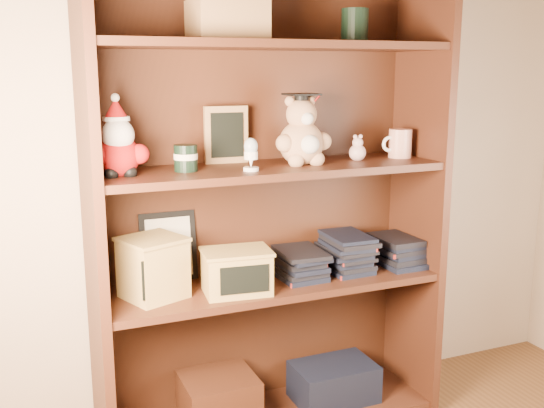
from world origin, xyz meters
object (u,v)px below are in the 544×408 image
(bookcase, at_px, (266,213))
(treats_box, at_px, (153,267))
(teacher_mug, at_px, (400,143))
(grad_teddy_bear, at_px, (302,137))

(bookcase, height_order, treats_box, bookcase)
(bookcase, distance_m, teacher_mug, 0.55)
(bookcase, xyz_separation_m, teacher_mug, (0.50, -0.05, 0.22))
(grad_teddy_bear, xyz_separation_m, teacher_mug, (0.39, 0.01, -0.04))
(bookcase, distance_m, treats_box, 0.43)
(grad_teddy_bear, height_order, treats_box, grad_teddy_bear)
(bookcase, relative_size, grad_teddy_bear, 6.60)
(grad_teddy_bear, bearing_deg, teacher_mug, 1.07)
(bookcase, bearing_deg, grad_teddy_bear, -28.11)
(teacher_mug, relative_size, treats_box, 0.50)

